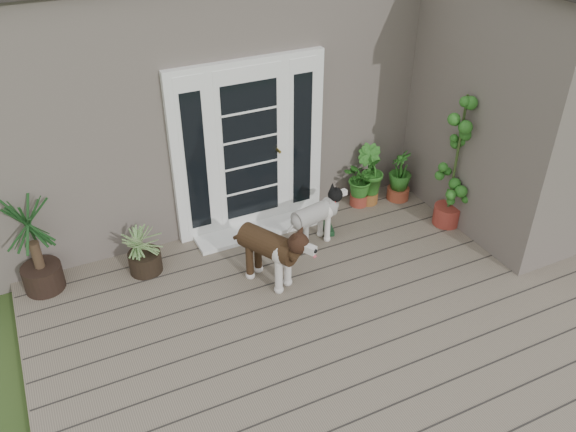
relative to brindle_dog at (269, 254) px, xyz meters
name	(u,v)px	position (x,y,z in m)	size (l,w,h in m)	color
deck	(354,331)	(0.48, -1.04, -0.43)	(6.20, 4.60, 0.12)	#6B5B4C
house_main	(206,64)	(0.48, 3.21, 1.06)	(7.40, 4.00, 3.10)	#665E54
house_wing	(522,108)	(3.38, 0.06, 1.06)	(1.60, 2.40, 3.10)	#665E54
door_unit	(249,148)	(0.28, 1.16, 0.70)	(1.90, 0.14, 2.15)	white
door_step	(259,229)	(0.28, 0.96, -0.35)	(1.60, 0.40, 0.05)	white
brindle_dog	(269,254)	(0.00, 0.00, 0.00)	(0.38, 0.89, 0.74)	#402917
white_dog	(314,222)	(0.79, 0.44, -0.07)	(0.31, 0.73, 0.61)	silver
spider_plant	(143,247)	(-1.19, 0.78, -0.04)	(0.62, 0.62, 0.66)	#82A263
yucca	(34,245)	(-2.27, 0.96, 0.21)	(0.80, 0.80, 1.16)	black
herb_a	(360,185)	(1.75, 0.96, -0.08)	(0.46, 0.46, 0.59)	#215418
herb_b	(369,182)	(1.89, 0.96, -0.07)	(0.40, 0.40, 0.60)	#28611B
herb_c	(399,180)	(2.31, 0.86, -0.09)	(0.36, 0.36, 0.56)	#1B4C15
sapling	(456,161)	(2.52, 0.08, 0.53)	(0.53, 0.53, 1.81)	#214F16
clog_left	(316,216)	(1.06, 0.89, -0.32)	(0.15, 0.32, 0.10)	#14321D
clog_right	(328,228)	(1.07, 0.58, -0.33)	(0.14, 0.29, 0.09)	#173A1E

